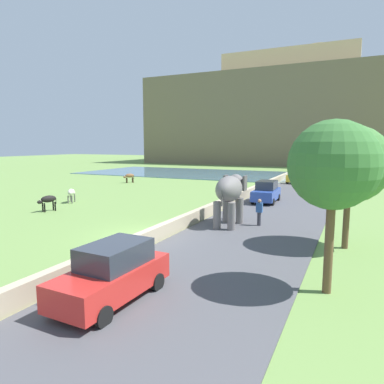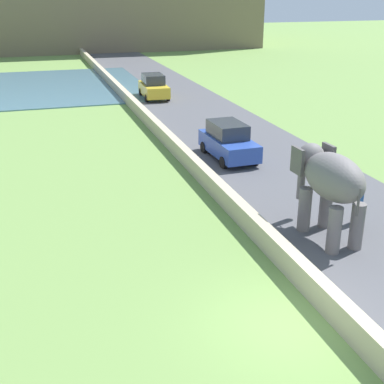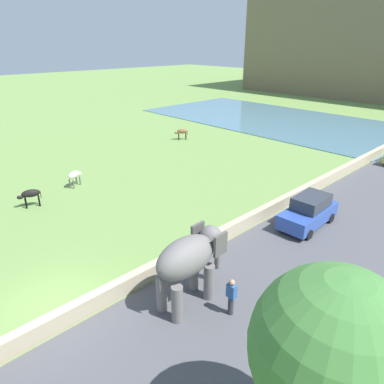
# 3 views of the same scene
# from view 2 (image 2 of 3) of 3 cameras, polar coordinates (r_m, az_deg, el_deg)

# --- Properties ---
(ground_plane) EXTENTS (220.00, 220.00, 0.00)m
(ground_plane) POSITION_cam_2_polar(r_m,az_deg,el_deg) (13.70, 10.54, -14.14)
(ground_plane) COLOR #6B8E47
(road_surface) EXTENTS (7.00, 120.00, 0.06)m
(road_surface) POSITION_cam_2_polar(r_m,az_deg,el_deg) (32.50, 2.24, 7.42)
(road_surface) COLOR #4C4C51
(road_surface) RESTS_ON ground
(barrier_wall) EXTENTS (0.40, 110.00, 0.76)m
(barrier_wall) POSITION_cam_2_polar(r_m,az_deg,el_deg) (29.50, -3.47, 6.65)
(barrier_wall) COLOR tan
(barrier_wall) RESTS_ON ground
(elephant) EXTENTS (1.52, 3.49, 2.99)m
(elephant) POSITION_cam_2_polar(r_m,az_deg,el_deg) (17.52, 14.75, 1.19)
(elephant) COLOR slate
(elephant) RESTS_ON ground
(person_beside_elephant) EXTENTS (0.36, 0.22, 1.63)m
(person_beside_elephant) POSITION_cam_2_polar(r_m,az_deg,el_deg) (19.25, 17.55, -0.99)
(person_beside_elephant) COLOR #33333D
(person_beside_elephant) RESTS_ON ground
(car_blue) EXTENTS (1.90, 4.05, 1.80)m
(car_blue) POSITION_cam_2_polar(r_m,az_deg,el_deg) (25.60, 3.98, 5.53)
(car_blue) COLOR #2D4CA8
(car_blue) RESTS_ON ground
(car_yellow) EXTENTS (1.92, 4.06, 1.80)m
(car_yellow) POSITION_cam_2_polar(r_m,az_deg,el_deg) (40.29, -4.21, 11.38)
(car_yellow) COLOR gold
(car_yellow) RESTS_ON ground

